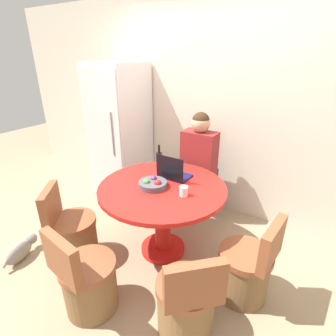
{
  "coord_description": "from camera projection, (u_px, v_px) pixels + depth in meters",
  "views": [
    {
      "loc": [
        1.2,
        -1.58,
        1.93
      ],
      "look_at": [
        -0.02,
        0.35,
        0.92
      ],
      "focal_mm": 28.0,
      "sensor_mm": 36.0,
      "label": 1
    }
  ],
  "objects": [
    {
      "name": "ground_plane",
      "position": [
        151.0,
        266.0,
        2.59
      ],
      "size": [
        12.0,
        12.0,
        0.0
      ],
      "primitive_type": "plane",
      "color": "#9E8466"
    },
    {
      "name": "wall_back",
      "position": [
        217.0,
        110.0,
        3.16
      ],
      "size": [
        7.0,
        0.06,
        2.6
      ],
      "color": "beige",
      "rests_on": "ground_plane"
    },
    {
      "name": "refrigerator",
      "position": [
        120.0,
        133.0,
        3.62
      ],
      "size": [
        0.64,
        0.7,
        1.83
      ],
      "color": "white",
      "rests_on": "ground_plane"
    },
    {
      "name": "dining_table",
      "position": [
        163.0,
        202.0,
        2.56
      ],
      "size": [
        1.22,
        1.22,
        0.77
      ],
      "color": "red",
      "rests_on": "ground_plane"
    },
    {
      "name": "chair_near_left_corner",
      "position": [
        73.0,
        234.0,
        2.61
      ],
      "size": [
        0.51,
        0.51,
        0.79
      ],
      "rotation": [
        0.0,
        0.0,
        2.24
      ],
      "color": "brown",
      "rests_on": "ground_plane"
    },
    {
      "name": "chair_right_side",
      "position": [
        246.0,
        270.0,
        2.18
      ],
      "size": [
        0.45,
        0.44,
        0.79
      ],
      "rotation": [
        0.0,
        0.0,
        -1.67
      ],
      "color": "brown",
      "rests_on": "ground_plane"
    },
    {
      "name": "chair_near_right_corner",
      "position": [
        187.0,
        304.0,
        1.89
      ],
      "size": [
        0.51,
        0.51,
        0.79
      ],
      "rotation": [
        0.0,
        0.0,
        -2.37
      ],
      "color": "brown",
      "rests_on": "ground_plane"
    },
    {
      "name": "chair_near_camera",
      "position": [
        88.0,
        282.0,
        2.07
      ],
      "size": [
        0.45,
        0.46,
        0.79
      ],
      "rotation": [
        0.0,
        0.0,
        3.0
      ],
      "color": "brown",
      "rests_on": "ground_plane"
    },
    {
      "name": "person_seated",
      "position": [
        200.0,
        161.0,
        3.15
      ],
      "size": [
        0.4,
        0.37,
        1.33
      ],
      "rotation": [
        0.0,
        0.0,
        3.14
      ],
      "color": "#2D2D38",
      "rests_on": "ground_plane"
    },
    {
      "name": "laptop",
      "position": [
        173.0,
        173.0,
        2.62
      ],
      "size": [
        0.3,
        0.23,
        0.25
      ],
      "rotation": [
        0.0,
        0.0,
        3.14
      ],
      "color": "#141947",
      "rests_on": "dining_table"
    },
    {
      "name": "fruit_bowl",
      "position": [
        153.0,
        184.0,
        2.46
      ],
      "size": [
        0.27,
        0.27,
        0.09
      ],
      "color": "#4C4C56",
      "rests_on": "dining_table"
    },
    {
      "name": "coffee_cup",
      "position": [
        184.0,
        191.0,
        2.31
      ],
      "size": [
        0.08,
        0.08,
        0.09
      ],
      "color": "white",
      "rests_on": "dining_table"
    },
    {
      "name": "bottle",
      "position": [
        159.0,
        161.0,
        2.75
      ],
      "size": [
        0.06,
        0.06,
        0.3
      ],
      "color": "black",
      "rests_on": "dining_table"
    },
    {
      "name": "cat",
      "position": [
        21.0,
        250.0,
        2.65
      ],
      "size": [
        0.21,
        0.43,
        0.18
      ],
      "rotation": [
        0.0,
        0.0,
        1.84
      ],
      "color": "gray",
      "rests_on": "ground_plane"
    }
  ]
}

